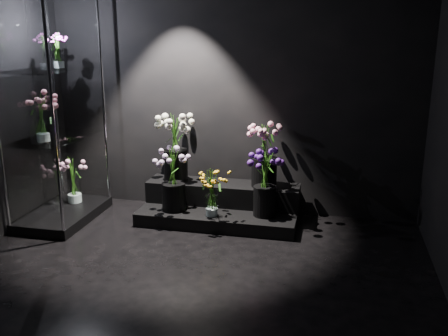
% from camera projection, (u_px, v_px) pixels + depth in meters
% --- Properties ---
extents(floor, '(4.00, 4.00, 0.00)m').
position_uv_depth(floor, '(176.00, 297.00, 3.78)').
color(floor, black).
rests_on(floor, ground).
extents(wall_back, '(4.00, 0.00, 4.00)m').
position_uv_depth(wall_back, '(231.00, 84.00, 5.28)').
color(wall_back, black).
rests_on(wall_back, floor).
extents(display_riser, '(1.64, 0.73, 0.36)m').
position_uv_depth(display_riser, '(221.00, 205.00, 5.32)').
color(display_riser, black).
rests_on(display_riser, floor).
extents(display_case, '(0.63, 1.05, 2.30)m').
position_uv_depth(display_case, '(54.00, 112.00, 5.02)').
color(display_case, black).
rests_on(display_case, floor).
extents(bouquet_orange_bells, '(0.33, 0.33, 0.49)m').
position_uv_depth(bouquet_orange_bells, '(212.00, 192.00, 4.97)').
color(bouquet_orange_bells, white).
rests_on(bouquet_orange_bells, display_riser).
extents(bouquet_lilac, '(0.42, 0.42, 0.65)m').
position_uv_depth(bouquet_lilac, '(173.00, 176.00, 5.12)').
color(bouquet_lilac, black).
rests_on(bouquet_lilac, display_riser).
extents(bouquet_purple, '(0.40, 0.40, 0.66)m').
position_uv_depth(bouquet_purple, '(265.00, 181.00, 4.96)').
color(bouquet_purple, black).
rests_on(bouquet_purple, display_riser).
extents(bouquet_cream_roses, '(0.49, 0.49, 0.73)m').
position_uv_depth(bouquet_cream_roses, '(175.00, 142.00, 5.33)').
color(bouquet_cream_roses, black).
rests_on(bouquet_cream_roses, display_riser).
extents(bouquet_pink_roses, '(0.44, 0.44, 0.65)m').
position_uv_depth(bouquet_pink_roses, '(265.00, 153.00, 5.15)').
color(bouquet_pink_roses, black).
rests_on(bouquet_pink_roses, display_riser).
extents(bouquet_case_pink, '(0.31, 0.31, 0.46)m').
position_uv_depth(bouquet_case_pink, '(41.00, 117.00, 4.82)').
color(bouquet_case_pink, white).
rests_on(bouquet_case_pink, display_case).
extents(bouquet_case_magenta, '(0.28, 0.28, 0.35)m').
position_uv_depth(bouquet_case_magenta, '(58.00, 50.00, 4.98)').
color(bouquet_case_magenta, white).
rests_on(bouquet_case_magenta, display_case).
extents(bouquet_case_base_pink, '(0.39, 0.39, 0.51)m').
position_uv_depth(bouquet_case_base_pink, '(73.00, 179.00, 5.46)').
color(bouquet_case_base_pink, white).
rests_on(bouquet_case_base_pink, display_case).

